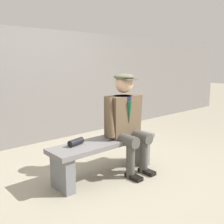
{
  "coord_description": "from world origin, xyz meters",
  "views": [
    {
      "loc": [
        2.04,
        2.47,
        1.45
      ],
      "look_at": [
        -0.13,
        0.0,
        0.81
      ],
      "focal_mm": 42.12,
      "sensor_mm": 36.0,
      "label": 1
    }
  ],
  "objects": [
    {
      "name": "seated_man",
      "position": [
        -0.31,
        0.06,
        0.72
      ],
      "size": [
        0.61,
        0.58,
        1.29
      ],
      "color": "brown",
      "rests_on": "ground"
    },
    {
      "name": "ground_plane",
      "position": [
        0.0,
        0.0,
        0.0
      ],
      "size": [
        30.0,
        30.0,
        0.0
      ],
      "primitive_type": "plane",
      "color": "gray"
    },
    {
      "name": "rolled_magazine",
      "position": [
        0.38,
        -0.07,
        0.5
      ],
      "size": [
        0.22,
        0.13,
        0.08
      ],
      "primitive_type": "cylinder",
      "rotation": [
        0.0,
        1.57,
        0.24
      ],
      "color": "black",
      "rests_on": "bench"
    },
    {
      "name": "stadium_wall",
      "position": [
        0.0,
        -1.95,
        1.0
      ],
      "size": [
        12.0,
        0.24,
        2.0
      ],
      "primitive_type": "cube",
      "color": "slate",
      "rests_on": "ground"
    },
    {
      "name": "bench",
      "position": [
        0.0,
        0.0,
        0.32
      ],
      "size": [
        1.48,
        0.42,
        0.46
      ],
      "color": "slate",
      "rests_on": "ground"
    }
  ]
}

